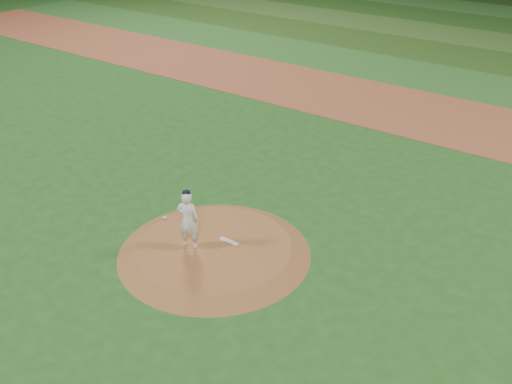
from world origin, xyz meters
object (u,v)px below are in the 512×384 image
at_px(rosin_bag, 165,218).
at_px(pitcher_on_mound, 188,219).
at_px(pitching_rubber, 229,241).
at_px(pitchers_mound, 214,249).

xyz_separation_m(rosin_bag, pitcher_on_mound, (1.63, -0.65, 0.85)).
relative_size(pitching_rubber, rosin_bag, 4.54).
relative_size(pitching_rubber, pitcher_on_mound, 0.34).
relative_size(pitchers_mound, rosin_bag, 41.01).
xyz_separation_m(pitchers_mound, rosin_bag, (-2.17, 0.22, 0.16)).
bearing_deg(pitching_rubber, pitchers_mound, -121.67).
distance_m(pitching_rubber, pitcher_on_mound, 1.43).
bearing_deg(pitcher_on_mound, pitching_rubber, 47.40).
xyz_separation_m(pitchers_mound, pitching_rubber, (0.22, 0.40, 0.14)).
height_order(pitchers_mound, rosin_bag, rosin_bag).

